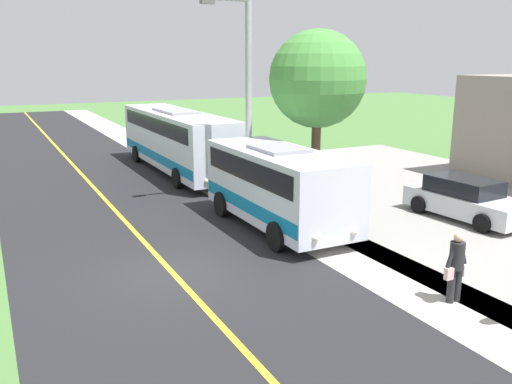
# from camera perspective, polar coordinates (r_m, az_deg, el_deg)

# --- Properties ---
(ground_plane) EXTENTS (120.00, 120.00, 0.00)m
(ground_plane) POSITION_cam_1_polar(r_m,az_deg,el_deg) (14.76, -8.88, -8.37)
(ground_plane) COLOR #477238
(road_surface) EXTENTS (8.00, 100.00, 0.01)m
(road_surface) POSITION_cam_1_polar(r_m,az_deg,el_deg) (14.76, -8.88, -8.36)
(road_surface) COLOR black
(road_surface) RESTS_ON ground
(sidewalk) EXTENTS (2.40, 100.00, 0.01)m
(sidewalk) POSITION_cam_1_polar(r_m,az_deg,el_deg) (16.95, 8.13, -5.36)
(sidewalk) COLOR #B2ADA3
(sidewalk) RESTS_ON ground
(road_centre_line) EXTENTS (0.16, 100.00, 0.00)m
(road_centre_line) POSITION_cam_1_polar(r_m,az_deg,el_deg) (14.76, -8.88, -8.34)
(road_centre_line) COLOR gold
(road_centre_line) RESTS_ON ground
(shuttle_bus_front) EXTENTS (2.64, 6.75, 2.75)m
(shuttle_bus_front) POSITION_cam_1_polar(r_m,az_deg,el_deg) (17.99, 2.38, 0.91)
(shuttle_bus_front) COLOR silver
(shuttle_bus_front) RESTS_ON ground
(transit_bus_rear) EXTENTS (2.64, 11.36, 3.11)m
(transit_bus_rear) POSITION_cam_1_polar(r_m,az_deg,el_deg) (27.43, -8.38, 5.68)
(transit_bus_rear) COLOR silver
(transit_bus_rear) RESTS_ON ground
(pedestrian_with_bags) EXTENTS (0.72, 0.34, 1.70)m
(pedestrian_with_bags) POSITION_cam_1_polar(r_m,az_deg,el_deg) (13.41, 20.39, -7.27)
(pedestrian_with_bags) COLOR #262628
(pedestrian_with_bags) RESTS_ON ground
(street_light_pole) EXTENTS (1.97, 0.24, 7.78)m
(street_light_pole) POSITION_cam_1_polar(r_m,az_deg,el_deg) (20.66, -1.11, 10.39)
(street_light_pole) COLOR #9E9EA3
(street_light_pole) RESTS_ON ground
(parked_car_near) EXTENTS (2.24, 4.51, 1.45)m
(parked_car_near) POSITION_cam_1_polar(r_m,az_deg,el_deg) (20.60, 21.29, -0.74)
(parked_car_near) COLOR silver
(parked_car_near) RESTS_ON ground
(tree_curbside) EXTENTS (3.69, 3.69, 6.66)m
(tree_curbside) POSITION_cam_1_polar(r_m,az_deg,el_deg) (20.97, 6.53, 11.70)
(tree_curbside) COLOR brown
(tree_curbside) RESTS_ON ground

